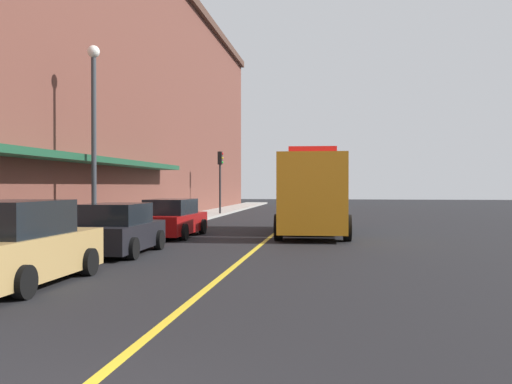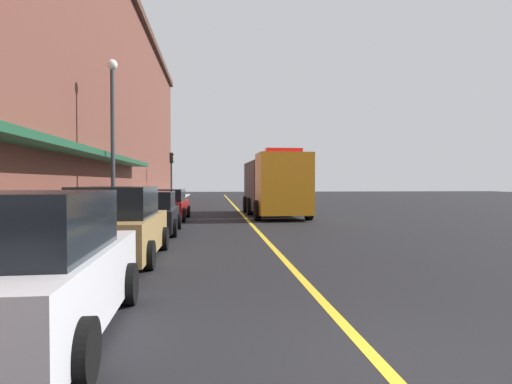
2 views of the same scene
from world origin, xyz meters
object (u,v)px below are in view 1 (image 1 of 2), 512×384
parked_car_1 (16,246)px  parking_meter_0 (91,217)px  utility_truck (314,195)px  parked_car_3 (173,219)px  traffic_light_near (220,170)px  parking_meter_1 (36,224)px  street_lamp_left (94,121)px  parked_car_2 (118,230)px

parked_car_1 → parking_meter_0: (-1.32, 6.63, 0.23)m
utility_truck → parked_car_3: bearing=-71.3°
parked_car_3 → traffic_light_near: bearing=5.7°
parking_meter_0 → parking_meter_1: same height
parking_meter_0 → street_lamp_left: street_lamp_left is taller
parked_car_3 → traffic_light_near: traffic_light_near is taller
parked_car_2 → parked_car_3: size_ratio=0.89×
traffic_light_near → utility_truck: bearing=-63.9°
traffic_light_near → parked_car_2: bearing=-86.6°
utility_truck → traffic_light_near: traffic_light_near is taller
utility_truck → parked_car_2: bearing=-36.9°
parked_car_2 → parked_car_3: (0.02, 5.85, -0.00)m
parked_car_1 → parking_meter_1: (-1.32, 3.16, 0.23)m
utility_truck → parking_meter_0: (-7.05, -6.72, -0.64)m
street_lamp_left → traffic_light_near: 19.46m
parked_car_1 → street_lamp_left: street_lamp_left is taller
utility_truck → parking_meter_0: 9.76m
utility_truck → traffic_light_near: 15.97m
parked_car_3 → parked_car_1: bearing=-179.3°
parked_car_3 → traffic_light_near: 16.57m
utility_truck → parking_meter_0: utility_truck is taller
parking_meter_0 → traffic_light_near: size_ratio=0.31×
utility_truck → parking_meter_0: bearing=-47.6°
parking_meter_0 → traffic_light_near: bearing=89.8°
parking_meter_0 → parking_meter_1: size_ratio=1.00×
traffic_light_near → parked_car_3: bearing=-85.3°
traffic_light_near → parking_meter_0: bearing=-90.2°
street_lamp_left → traffic_light_near: bearing=88.0°
parking_meter_0 → parked_car_3: bearing=73.3°
utility_truck → parking_meter_1: (-7.05, -10.18, -0.64)m
street_lamp_left → utility_truck: bearing=33.8°
parked_car_3 → utility_truck: bearing=-69.0°
parked_car_3 → traffic_light_near: size_ratio=1.09×
parked_car_2 → utility_truck: (5.67, 7.90, 0.96)m
parked_car_2 → street_lamp_left: size_ratio=0.60×
parked_car_1 → parking_meter_0: 6.76m
parked_car_3 → parking_meter_1: size_ratio=3.51×
parking_meter_0 → utility_truck: bearing=43.6°
parked_car_1 → parking_meter_0: parked_car_1 is taller
parked_car_1 → parked_car_3: (0.07, 11.29, -0.10)m
utility_truck → parking_meter_1: utility_truck is taller
parking_meter_1 → traffic_light_near: 24.56m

